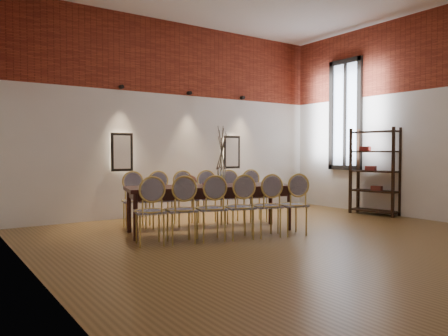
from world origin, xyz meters
TOP-DOWN VIEW (x-y plane):
  - floor at (0.00, 0.00)m, footprint 7.00×7.00m
  - wall_back at (0.00, 3.55)m, footprint 7.00×0.10m
  - wall_left at (-3.55, 0.00)m, footprint 0.10×7.00m
  - wall_right at (3.55, 0.00)m, footprint 0.10×7.00m
  - brick_band_back at (0.00, 3.48)m, footprint 7.00×0.02m
  - brick_band_right at (3.48, 0.00)m, footprint 0.02×7.00m
  - niche_left at (-1.30, 3.45)m, footprint 0.36×0.06m
  - niche_right at (1.30, 3.45)m, footprint 0.36×0.06m
  - spot_fixture_left at (-1.30, 3.42)m, footprint 0.08×0.10m
  - spot_fixture_mid at (0.20, 3.42)m, footprint 0.08×0.10m
  - spot_fixture_right at (1.60, 3.42)m, footprint 0.08×0.10m
  - window_glass at (3.46, 2.00)m, footprint 0.02×0.78m
  - window_frame at (3.44, 2.00)m, footprint 0.08×0.90m
  - window_mullion at (3.44, 2.00)m, footprint 0.06×0.06m
  - dining_table at (-0.60, 1.36)m, footprint 2.82×1.51m
  - chair_near_a at (-1.86, 0.95)m, footprint 0.54×0.54m
  - chair_near_b at (-1.43, 0.84)m, footprint 0.54×0.54m
  - chair_near_c at (-0.99, 0.73)m, footprint 0.54×0.54m
  - chair_near_d at (-0.56, 0.62)m, footprint 0.54×0.54m
  - chair_near_e at (-0.13, 0.50)m, footprint 0.54×0.54m
  - chair_near_f at (0.31, 0.39)m, footprint 0.54×0.54m
  - chair_far_a at (-1.50, 2.33)m, footprint 0.54×0.54m
  - chair_far_b at (-1.07, 2.22)m, footprint 0.54×0.54m
  - chair_far_c at (-0.64, 2.11)m, footprint 0.54×0.54m
  - chair_far_d at (-0.20, 1.99)m, footprint 0.54×0.54m
  - chair_far_e at (0.23, 1.88)m, footprint 0.54×0.54m
  - chair_far_f at (0.66, 1.77)m, footprint 0.54×0.54m
  - vase at (-0.41, 1.31)m, footprint 0.14×0.14m
  - dried_branches at (-0.41, 1.31)m, footprint 0.50×0.50m
  - bowl at (-0.96, 1.40)m, footprint 0.24×0.24m
  - book at (-0.47, 1.51)m, footprint 0.30×0.24m
  - shelving_rack at (3.28, 1.07)m, footprint 0.53×1.05m

SIDE VIEW (x-z plane):
  - floor at x=0.00m, z-range -0.02..0.00m
  - dining_table at x=-0.60m, z-range 0.00..0.75m
  - chair_near_a at x=-1.86m, z-range 0.00..0.94m
  - chair_near_b at x=-1.43m, z-range 0.00..0.94m
  - chair_near_c at x=-0.99m, z-range 0.00..0.94m
  - chair_near_d at x=-0.56m, z-range 0.00..0.94m
  - chair_near_e at x=-0.13m, z-range 0.00..0.94m
  - chair_near_f at x=0.31m, z-range 0.00..0.94m
  - chair_far_a at x=-1.50m, z-range 0.00..0.94m
  - chair_far_b at x=-1.07m, z-range 0.00..0.94m
  - chair_far_c at x=-0.64m, z-range 0.00..0.94m
  - chair_far_d at x=-0.20m, z-range 0.00..0.94m
  - chair_far_e at x=0.23m, z-range 0.00..0.94m
  - chair_far_f at x=0.66m, z-range 0.00..0.94m
  - book at x=-0.47m, z-range 0.75..0.78m
  - bowl at x=-0.96m, z-range 0.75..0.93m
  - vase at x=-0.41m, z-range 0.75..1.05m
  - shelving_rack at x=3.28m, z-range 0.00..1.80m
  - niche_left at x=-1.30m, z-range 0.97..1.63m
  - niche_right at x=1.30m, z-range 0.97..1.63m
  - dried_branches at x=-0.41m, z-range 1.00..1.70m
  - wall_back at x=0.00m, z-range 0.00..4.00m
  - wall_left at x=-3.55m, z-range 0.00..4.00m
  - wall_right at x=3.55m, z-range 0.00..4.00m
  - window_glass at x=3.46m, z-range 0.96..3.34m
  - window_frame at x=3.44m, z-range 0.90..3.40m
  - window_mullion at x=3.44m, z-range 0.95..3.35m
  - spot_fixture_left at x=-1.30m, z-range 2.51..2.59m
  - spot_fixture_mid at x=0.20m, z-range 2.51..2.59m
  - spot_fixture_right at x=1.60m, z-range 2.51..2.59m
  - brick_band_back at x=0.00m, z-range 2.50..4.00m
  - brick_band_right at x=3.48m, z-range 2.50..4.00m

